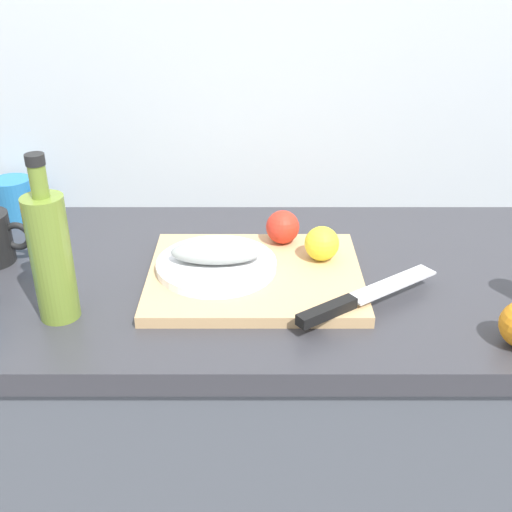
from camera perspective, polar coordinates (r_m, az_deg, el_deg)
name	(u,v)px	position (r m, az deg, el deg)	size (l,w,h in m)	color
back_wall	(276,44)	(1.35, 1.83, 18.61)	(3.20, 0.05, 2.50)	silver
kitchen_counter	(275,453)	(1.43, 1.70, -17.37)	(2.00, 0.60, 0.90)	#4C5159
cutting_board	(256,276)	(1.12, 0.00, -1.81)	(0.38, 0.30, 0.02)	tan
white_plate	(218,265)	(1.12, -3.48, -0.80)	(0.21, 0.21, 0.01)	white
fish_fillet	(217,252)	(1.11, -3.52, 0.35)	(0.16, 0.07, 0.04)	#999E99
chef_knife	(353,301)	(1.02, 8.76, -4.03)	(0.25, 0.19, 0.02)	silver
lemon_0	(323,244)	(1.15, 6.06, 1.12)	(0.06, 0.06, 0.06)	yellow
tomato_0	(284,227)	(1.21, 2.52, 2.63)	(0.06, 0.06, 0.06)	red
olive_oil_bottle	(52,255)	(1.02, -17.91, 0.10)	(0.06, 0.06, 0.27)	olive
coffee_mug_2	(17,199)	(1.45, -20.79, 4.83)	(0.12, 0.08, 0.09)	#2672B2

